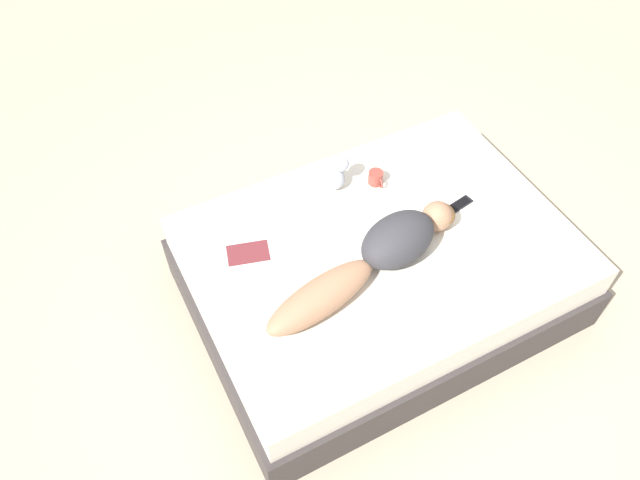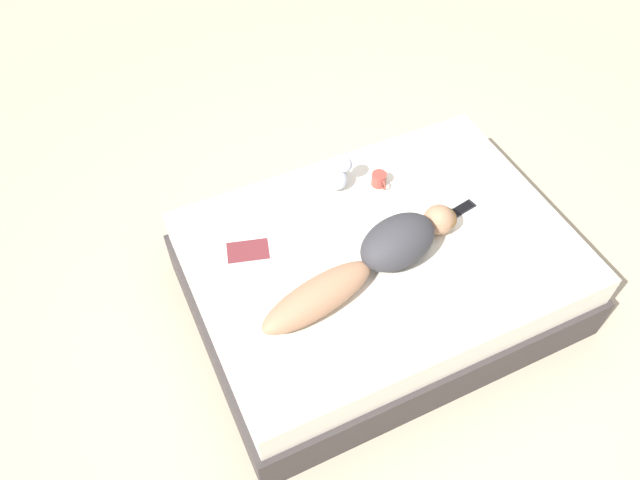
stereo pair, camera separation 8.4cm
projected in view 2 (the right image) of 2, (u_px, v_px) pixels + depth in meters
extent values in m
plane|color=#B7A88E|center=(376.00, 298.00, 3.84)|extent=(12.00, 12.00, 0.00)
cube|color=#383333|center=(377.00, 284.00, 3.72)|extent=(1.55, 2.12, 0.31)
cube|color=silver|center=(381.00, 258.00, 3.51)|extent=(1.49, 2.06, 0.22)
ellipsoid|color=#A37556|center=(318.00, 297.00, 3.12)|extent=(0.34, 0.70, 0.16)
ellipsoid|color=#333338|center=(398.00, 242.00, 3.29)|extent=(0.38, 0.51, 0.24)
ellipsoid|color=brown|center=(441.00, 217.00, 3.44)|extent=(0.20, 0.20, 0.09)
sphere|color=#A37556|center=(439.00, 220.00, 3.44)|extent=(0.17, 0.17, 0.17)
cube|color=white|center=(244.00, 221.00, 3.54)|extent=(0.30, 0.38, 0.01)
cube|color=white|center=(248.00, 251.00, 3.40)|extent=(0.30, 0.38, 0.01)
cube|color=maroon|center=(248.00, 251.00, 3.40)|extent=(0.20, 0.26, 0.00)
cylinder|color=#993D33|center=(379.00, 179.00, 3.69)|extent=(0.09, 0.09, 0.08)
cylinder|color=black|center=(379.00, 175.00, 3.67)|extent=(0.07, 0.07, 0.01)
torus|color=#993D33|center=(383.00, 184.00, 3.67)|extent=(0.07, 0.01, 0.07)
cube|color=black|center=(463.00, 208.00, 3.60)|extent=(0.09, 0.17, 0.01)
cube|color=black|center=(463.00, 208.00, 3.59)|extent=(0.07, 0.14, 0.00)
ellipsoid|color=#B2BCCC|center=(336.00, 178.00, 3.67)|extent=(0.15, 0.14, 0.13)
sphere|color=#B2BCCC|center=(345.00, 164.00, 3.61)|extent=(0.09, 0.09, 0.09)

